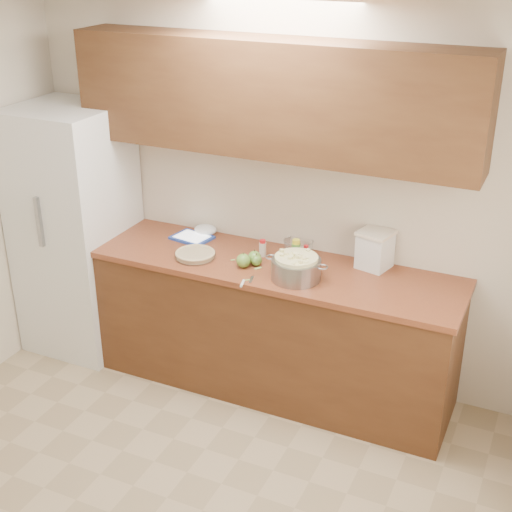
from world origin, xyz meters
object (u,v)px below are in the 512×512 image
at_px(pie, 195,255).
at_px(colander, 296,268).
at_px(flour_canister, 375,249).
at_px(tablet, 192,238).

height_order(pie, colander, colander).
relative_size(flour_canister, tablet, 0.84).
height_order(pie, tablet, pie).
bearing_deg(colander, pie, 179.21).
bearing_deg(colander, flour_canister, 42.95).
xyz_separation_m(pie, flour_canister, (1.10, 0.35, 0.10)).
distance_m(colander, tablet, 0.93).
height_order(colander, flour_canister, flour_canister).
bearing_deg(pie, flour_canister, 17.72).
xyz_separation_m(pie, tablet, (-0.17, 0.26, -0.01)).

